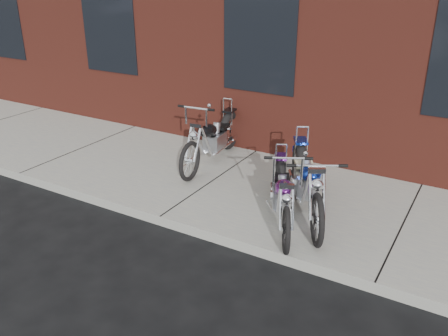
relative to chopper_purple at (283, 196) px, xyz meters
The scene contains 5 objects.
ground 1.78m from the chopper_purple, 153.26° to the right, with size 120.00×120.00×0.00m, color black.
sidewalk 1.75m from the chopper_purple, 154.29° to the left, with size 22.00×3.00×0.15m, color gray.
chopper_purple is the anchor object (origin of this frame).
chopper_blue 0.48m from the chopper_purple, 68.46° to the left, with size 1.29×2.14×1.04m.
chopper_third 2.37m from the chopper_purple, 145.32° to the left, with size 0.57×2.32×1.18m.
Camera 1 is at (3.76, -4.60, 3.38)m, focal length 38.00 mm.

